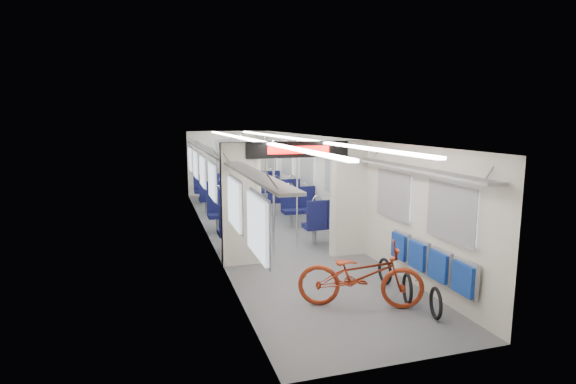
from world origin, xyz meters
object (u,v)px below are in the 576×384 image
object	(u,v)px
flip_bench	(429,261)
bike_hoop_b	(407,290)
bicycle	(360,275)
stanchion_far_right	(265,177)
seat_bay_far_left	(211,191)
bike_hoop_a	(436,305)
bike_hoop_c	(385,273)
stanchion_near_right	(297,195)
seat_bay_far_right	(274,190)
seat_bay_near_right	(311,211)
seat_bay_near_left	(233,216)
stanchion_near_left	(274,197)
stanchion_far_left	(242,178)

from	to	relation	value
flip_bench	bike_hoop_b	size ratio (longest dim) A/B	4.40
bicycle	stanchion_far_right	size ratio (longest dim) A/B	0.79
seat_bay_far_left	bike_hoop_a	bearing A→B (deg)	-77.59
bike_hoop_c	stanchion_near_right	xyz separation A→B (m)	(-0.74, 2.47, 0.96)
seat_bay_far_left	seat_bay_far_right	distance (m)	1.97
seat_bay_near_right	stanchion_near_right	distance (m)	1.35
seat_bay_near_right	seat_bay_far_right	distance (m)	3.36
stanchion_near_right	bike_hoop_b	bearing A→B (deg)	-79.05
seat_bay_near_left	stanchion_near_left	xyz separation A→B (m)	(0.64, -1.15, 0.59)
seat_bay_far_left	stanchion_far_right	world-z (taller)	stanchion_far_right
seat_bay_far_right	stanchion_far_right	bearing A→B (deg)	-114.89
stanchion_near_left	seat_bay_near_left	bearing A→B (deg)	119.05
seat_bay_far_left	stanchion_near_left	xyz separation A→B (m)	(0.64, -5.12, 0.63)
bike_hoop_b	stanchion_far_left	xyz separation A→B (m)	(-1.22, 6.40, 0.94)
seat_bay_near_left	stanchion_far_left	bearing A→B (deg)	73.86
bike_hoop_b	seat_bay_far_right	xyz separation A→B (m)	(0.04, 7.68, 0.35)
bicycle	seat_bay_near_right	xyz separation A→B (m)	(0.74, 4.18, 0.07)
seat_bay_near_right	seat_bay_far_right	world-z (taller)	seat_bay_far_right
seat_bay_far_left	stanchion_far_right	xyz separation A→B (m)	(1.26, -1.92, 0.63)
seat_bay_far_left	seat_bay_far_right	world-z (taller)	seat_bay_far_right
bike_hoop_a	seat_bay_near_left	bearing A→B (deg)	111.81
stanchion_near_right	seat_bay_far_left	bearing A→B (deg)	103.46
bike_hoop_c	seat_bay_far_left	bearing A→B (deg)	104.52
bicycle	stanchion_near_left	size ratio (longest dim) A/B	0.79
seat_bay_near_right	bike_hoop_a	bearing A→B (deg)	-89.16
bike_hoop_a	bike_hoop_b	size ratio (longest dim) A/B	0.94
bicycle	bike_hoop_a	distance (m)	1.09
flip_bench	bike_hoop_b	xyz separation A→B (m)	(-0.46, -0.16, -0.37)
flip_bench	bike_hoop_c	distance (m)	0.86
stanchion_far_left	seat_bay_far_right	bearing A→B (deg)	45.23
flip_bench	stanchion_near_left	bearing A→B (deg)	118.81
stanchion_far_left	seat_bay_near_left	bearing A→B (deg)	-106.14
seat_bay_near_right	seat_bay_far_right	bearing A→B (deg)	90.00
bike_hoop_a	stanchion_far_right	world-z (taller)	stanchion_far_right
bike_hoop_a	seat_bay_near_right	distance (m)	4.87
seat_bay_far_right	bike_hoop_c	bearing A→B (deg)	-89.52
bicycle	flip_bench	world-z (taller)	bicycle
seat_bay_near_left	seat_bay_near_right	xyz separation A→B (m)	(1.87, 0.00, -0.01)
bike_hoop_b	bicycle	bearing A→B (deg)	169.47
seat_bay_far_left	stanchion_near_right	distance (m)	5.15
seat_bay_far_left	stanchion_near_left	size ratio (longest dim) A/B	0.84
bike_hoop_a	seat_bay_far_right	world-z (taller)	seat_bay_far_right
flip_bench	seat_bay_near_right	xyz separation A→B (m)	(-0.42, 4.15, -0.03)
stanchion_near_left	seat_bay_far_right	bearing A→B (deg)	74.76
bike_hoop_c	seat_bay_far_left	xyz separation A→B (m)	(-1.93, 7.44, 0.33)
seat_bay_far_right	stanchion_far_right	world-z (taller)	stanchion_far_right
flip_bench	bike_hoop_c	size ratio (longest dim) A/B	4.77
bike_hoop_b	stanchion_near_left	xyz separation A→B (m)	(-1.19, 3.16, 0.94)
bike_hoop_c	bicycle	bearing A→B (deg)	-138.30
stanchion_near_right	stanchion_far_right	bearing A→B (deg)	88.70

